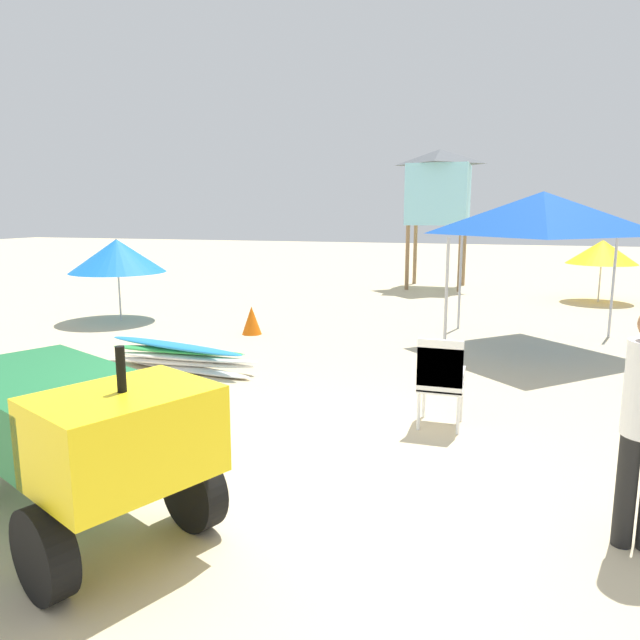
# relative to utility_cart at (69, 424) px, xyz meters

# --- Properties ---
(ground) EXTENTS (80.00, 80.00, 0.00)m
(ground) POSITION_rel_utility_cart_xyz_m (1.23, 1.14, -0.78)
(ground) COLOR beige
(utility_cart) EXTENTS (2.81, 2.16, 1.50)m
(utility_cart) POSITION_rel_utility_cart_xyz_m (0.00, 0.00, 0.00)
(utility_cart) COLOR #1E6B38
(utility_cart) RESTS_ON ground
(stacked_plastic_chairs) EXTENTS (0.48, 0.48, 1.02)m
(stacked_plastic_chairs) POSITION_rel_utility_cart_xyz_m (2.43, 2.83, -0.18)
(stacked_plastic_chairs) COLOR white
(stacked_plastic_chairs) RESTS_ON ground
(surfboard_pile) EXTENTS (2.66, 0.83, 0.40)m
(surfboard_pile) POSITION_rel_utility_cart_xyz_m (-1.53, 4.12, -0.58)
(surfboard_pile) COLOR white
(surfboard_pile) RESTS_ON ground
(popup_canopy) EXTENTS (2.83, 2.83, 2.67)m
(popup_canopy) POSITION_rel_utility_cart_xyz_m (3.57, 7.24, 1.53)
(popup_canopy) COLOR #B2B2B7
(popup_canopy) RESTS_ON ground
(lifeguard_tower) EXTENTS (1.98, 1.98, 4.19)m
(lifeguard_tower) POSITION_rel_utility_cart_xyz_m (0.96, 15.16, 2.29)
(lifeguard_tower) COLOR olive
(lifeguard_tower) RESTS_ON ground
(beach_umbrella_left) EXTENTS (2.04, 2.04, 1.76)m
(beach_umbrella_left) POSITION_rel_utility_cart_xyz_m (-4.94, 7.36, 0.62)
(beach_umbrella_left) COLOR beige
(beach_umbrella_left) RESTS_ON ground
(beach_umbrella_mid) EXTENTS (1.77, 1.77, 1.62)m
(beach_umbrella_mid) POSITION_rel_utility_cart_xyz_m (5.41, 13.45, 0.52)
(beach_umbrella_mid) COLOR beige
(beach_umbrella_mid) RESTS_ON ground
(traffic_cone_far) EXTENTS (0.38, 0.38, 0.55)m
(traffic_cone_far) POSITION_rel_utility_cart_xyz_m (-1.59, 6.84, -0.51)
(traffic_cone_far) COLOR orange
(traffic_cone_far) RESTS_ON ground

